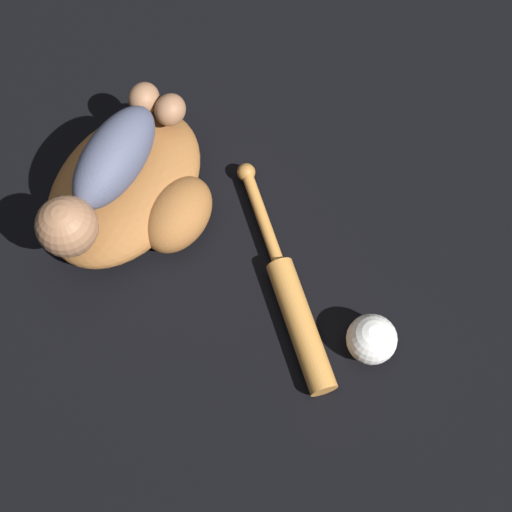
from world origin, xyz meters
The scene contains 5 objects.
ground_plane centered at (0.00, 0.00, 0.00)m, with size 6.00×6.00×0.00m, color black.
baseball_glove centered at (0.00, -0.01, 0.05)m, with size 0.38×0.34×0.09m.
baby_figure centered at (0.03, -0.02, 0.14)m, with size 0.34×0.21×0.09m.
baseball_bat centered at (-0.09, 0.30, 0.02)m, with size 0.19×0.40×0.04m.
baseball centered at (-0.14, 0.43, 0.04)m, with size 0.08×0.08×0.08m.
Camera 1 is at (0.20, 0.56, 1.10)m, focal length 50.00 mm.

